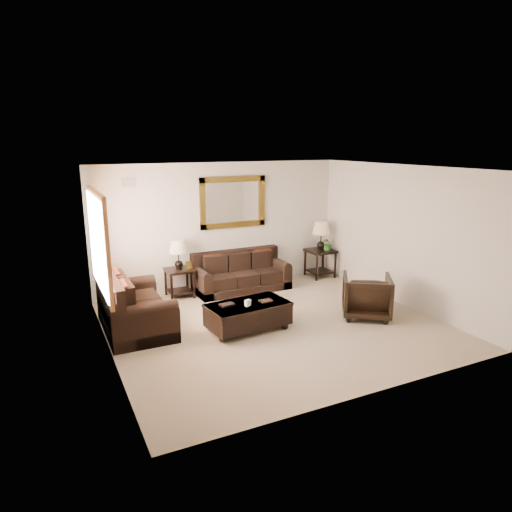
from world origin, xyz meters
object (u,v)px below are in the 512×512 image
end_table_right (321,241)px  coffee_table (248,313)px  armchair (367,294)px  sofa (241,276)px  end_table_left (179,260)px  loveseat (132,309)px

end_table_right → coffee_table: 3.61m
end_table_right → armchair: 2.63m
sofa → end_table_left: bearing=176.3°
sofa → end_table_left: end_table_left is taller
sofa → coffee_table: (-0.78, -2.06, -0.01)m
sofa → end_table_left: (-1.33, 0.09, 0.48)m
coffee_table → armchair: (2.20, -0.39, 0.14)m
coffee_table → armchair: armchair is taller
loveseat → end_table_right: bearing=-74.6°
loveseat → end_table_left: end_table_left is taller
sofa → loveseat: 2.82m
loveseat → armchair: size_ratio=2.05×
sofa → coffee_table: size_ratio=1.40×
end_table_left → end_table_right: size_ratio=0.91×
armchair → end_table_right: bearing=-70.6°
sofa → loveseat: size_ratio=1.15×
loveseat → end_table_left: bearing=-43.1°
loveseat → armchair: loveseat is taller
sofa → coffee_table: 2.20m
end_table_left → armchair: size_ratio=1.39×
loveseat → end_table_right: end_table_right is taller
end_table_right → coffee_table: size_ratio=0.91×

